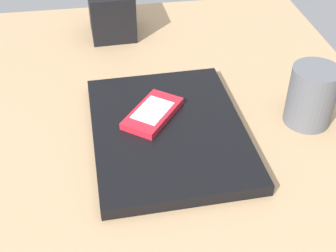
% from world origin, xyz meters
% --- Properties ---
extents(desk_surface, '(1.20, 0.80, 0.03)m').
position_xyz_m(desk_surface, '(0.00, 0.00, 0.01)').
color(desk_surface, tan).
rests_on(desk_surface, ground).
extents(laptop_closed, '(0.32, 0.25, 0.02)m').
position_xyz_m(laptop_closed, '(0.09, -0.01, 0.04)').
color(laptop_closed, black).
rests_on(laptop_closed, desk_surface).
extents(cell_phone_on_laptop, '(0.12, 0.11, 0.01)m').
position_xyz_m(cell_phone_on_laptop, '(0.12, 0.01, 0.06)').
color(cell_phone_on_laptop, red).
rests_on(cell_phone_on_laptop, laptop_closed).
extents(desk_organizer, '(0.12, 0.10, 0.10)m').
position_xyz_m(desk_organizer, '(0.46, 0.05, 0.08)').
color(desk_organizer, black).
rests_on(desk_organizer, desk_surface).
extents(pen_cup, '(0.08, 0.08, 0.10)m').
position_xyz_m(pen_cup, '(0.09, -0.25, 0.08)').
color(pen_cup, '#595B60').
rests_on(pen_cup, desk_surface).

